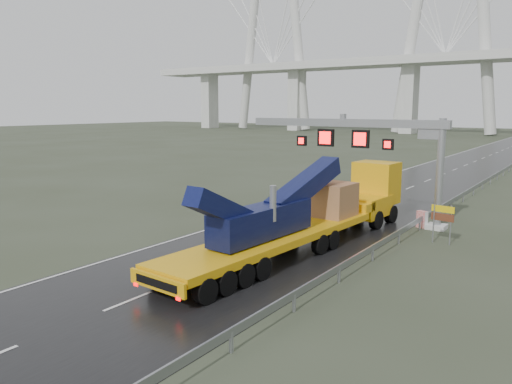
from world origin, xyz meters
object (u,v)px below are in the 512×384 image
Objects in this scene: exit_sign_pair at (442,217)px; sign_gantry at (370,141)px; heavy_haul_truck at (320,210)px; striped_barrier at (422,219)px.

sign_gantry is at bearing 157.94° from exit_sign_pair.
heavy_haul_truck reaches higher than striped_barrier.
striped_barrier is (3.95, 7.01, -1.37)m from heavy_haul_truck.
heavy_haul_truck is 8.16m from striped_barrier.
sign_gantry is 6.45× the size of exit_sign_pair.
sign_gantry is 13.23× the size of striped_barrier.
sign_gantry is at bearing -163.76° from striped_barrier.
heavy_haul_truck is 18.97× the size of striped_barrier.
exit_sign_pair reaches higher than striped_barrier.
heavy_haul_truck is at bearing -100.20° from striped_barrier.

